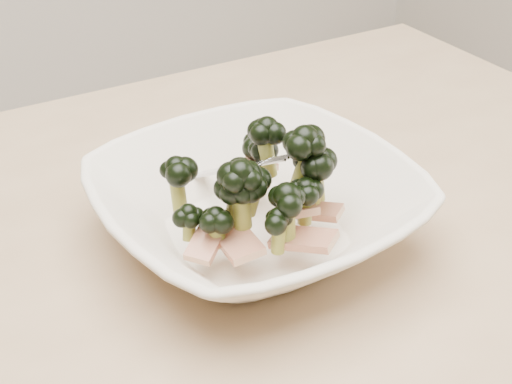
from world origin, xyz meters
The scene contains 2 objects.
dining_table centered at (0.00, 0.00, 0.65)m, with size 1.20×0.80×0.75m.
broccoli_dish centered at (0.10, 0.01, 0.79)m, with size 0.29×0.29×0.12m.
Camera 1 is at (-0.16, -0.44, 1.14)m, focal length 50.00 mm.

